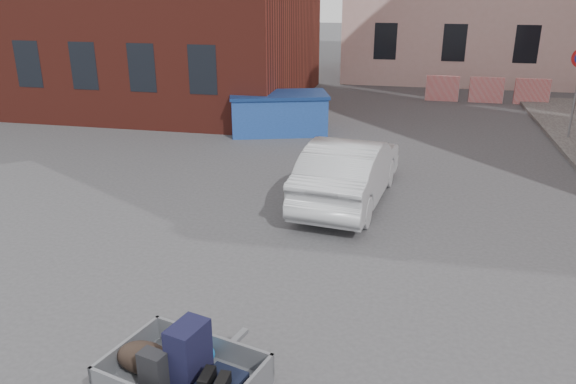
# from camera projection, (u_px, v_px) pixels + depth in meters

# --- Properties ---
(ground) EXTENTS (120.00, 120.00, 0.00)m
(ground) POSITION_uv_depth(u_px,v_px,m) (324.00, 267.00, 9.46)
(ground) COLOR #38383A
(ground) RESTS_ON ground
(barriers) EXTENTS (4.70, 0.18, 1.00)m
(barriers) POSITION_uv_depth(u_px,v_px,m) (486.00, 90.00, 22.18)
(barriers) COLOR red
(barriers) RESTS_ON ground
(trailer) EXTENTS (1.83, 1.96, 1.20)m
(trailer) POSITION_uv_depth(u_px,v_px,m) (183.00, 374.00, 5.96)
(trailer) COLOR black
(trailer) RESTS_ON ground
(dumpster) EXTENTS (3.35, 2.39, 1.27)m
(dumpster) POSITION_uv_depth(u_px,v_px,m) (279.00, 113.00, 17.65)
(dumpster) COLOR #20469B
(dumpster) RESTS_ON ground
(silver_car) EXTENTS (2.02, 4.44, 1.41)m
(silver_car) POSITION_uv_depth(u_px,v_px,m) (349.00, 170.00, 12.09)
(silver_car) COLOR #A6A9AE
(silver_car) RESTS_ON ground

